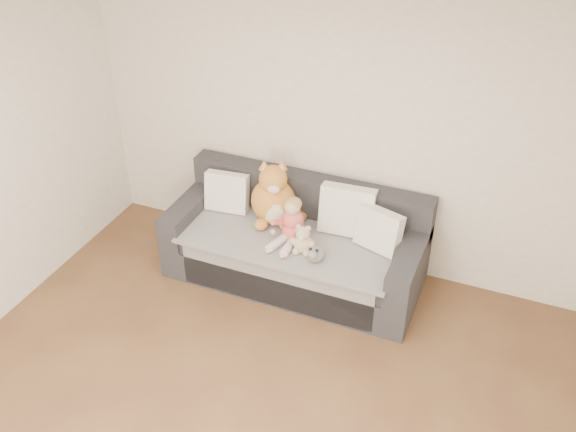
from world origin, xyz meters
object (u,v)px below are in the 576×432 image
object	(u,v)px
plush_cat	(274,198)
toddler	(291,223)
teddy_bear	(303,241)
sippy_cup	(304,245)
sofa	(296,246)

from	to	relation	value
plush_cat	toddler	bearing A→B (deg)	-64.23
teddy_bear	plush_cat	bearing A→B (deg)	133.97
sippy_cup	toddler	bearing A→B (deg)	144.93
teddy_bear	sippy_cup	world-z (taller)	teddy_bear
toddler	teddy_bear	world-z (taller)	toddler
plush_cat	sofa	bearing A→B (deg)	-42.79
plush_cat	teddy_bear	size ratio (longest dim) A/B	2.28
sofa	plush_cat	bearing A→B (deg)	160.38
toddler	plush_cat	xyz separation A→B (m)	(-0.25, 0.22, 0.06)
teddy_bear	sofa	bearing A→B (deg)	116.02
toddler	sippy_cup	size ratio (longest dim) A/B	3.25
sofa	sippy_cup	distance (m)	0.38
toddler	sippy_cup	xyz separation A→B (m)	(0.17, -0.12, -0.10)
plush_cat	teddy_bear	bearing A→B (deg)	-63.34
sofa	toddler	bearing A→B (deg)	-88.88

